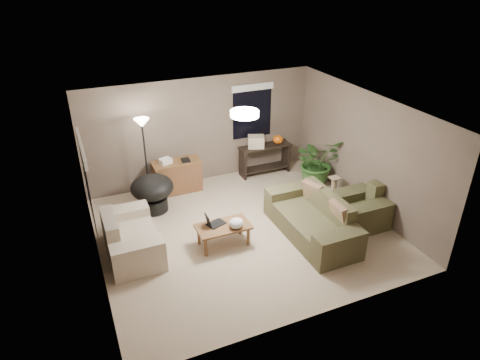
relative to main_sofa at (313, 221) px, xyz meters
name	(u,v)px	position (x,y,z in m)	size (l,w,h in m)	color
room_shell	(244,175)	(-1.18, 0.62, 0.96)	(5.50, 5.50, 5.50)	#C6AD93
main_sofa	(313,221)	(0.00, 0.00, 0.00)	(0.95, 2.20, 0.85)	#4C492E
throw_pillows	(326,203)	(0.26, 0.00, 0.36)	(0.35, 1.38, 0.47)	#8C7251
loveseat	(130,239)	(-3.37, 0.80, 0.00)	(0.90, 1.60, 0.85)	beige
armchair	(358,210)	(1.06, -0.02, 0.00)	(0.95, 1.00, 0.85)	brown
coffee_table	(223,228)	(-1.72, 0.37, 0.06)	(1.00, 0.55, 0.42)	brown
laptop	(213,222)	(-1.88, 0.47, 0.19)	(0.39, 0.33, 0.24)	black
plastic_bag	(236,223)	(-1.52, 0.22, 0.22)	(0.27, 0.24, 0.19)	white
desk	(178,176)	(-1.92, 2.74, 0.08)	(1.10, 0.50, 0.75)	brown
desk_papers	(170,161)	(-2.07, 2.73, 0.51)	(0.70, 0.30, 0.12)	silver
console_table	(265,157)	(0.33, 2.79, 0.14)	(1.30, 0.40, 0.75)	black
pumpkin	(278,139)	(0.68, 2.79, 0.56)	(0.26, 0.26, 0.21)	orange
cardboard_box	(256,142)	(0.08, 2.79, 0.60)	(0.38, 0.29, 0.29)	beige
papasan_chair	(152,191)	(-2.64, 2.13, 0.17)	(1.09, 1.09, 0.80)	black
floor_lamp	(143,133)	(-2.62, 2.60, 1.30)	(0.32, 0.32, 1.91)	black
ceiling_fixture	(245,114)	(-1.18, 0.62, 2.15)	(0.50, 0.50, 0.10)	white
houseplant	(317,167)	(1.19, 1.76, 0.17)	(1.08, 1.20, 0.93)	#2D5923
cat_scratching_post	(334,189)	(1.22, 1.07, -0.08)	(0.32, 0.32, 0.50)	tan
window_left	(84,168)	(-3.91, 0.92, 1.49)	(0.05, 1.56, 1.33)	black
window_back	(252,102)	(0.12, 3.10, 1.49)	(1.06, 0.05, 1.33)	black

